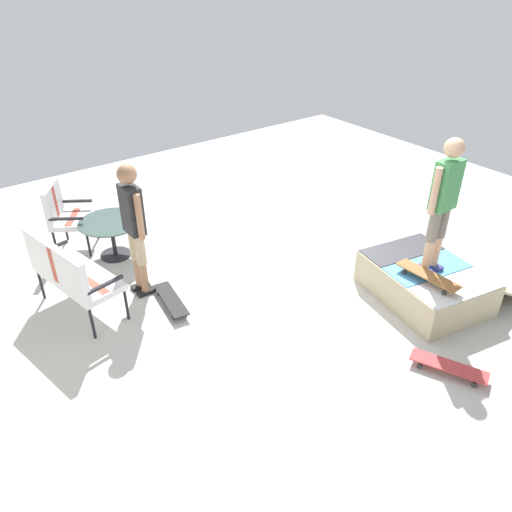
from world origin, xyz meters
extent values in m
cube|color=beige|center=(0.00, 0.00, -0.05)|extent=(12.00, 12.00, 0.10)
cube|color=tan|center=(-0.96, -1.20, 0.23)|extent=(1.65, 1.36, 0.45)
cube|color=silver|center=(-1.44, -1.11, 0.46)|extent=(0.66, 1.13, 0.01)
cube|color=#4C99D8|center=(-0.96, -1.20, 0.46)|extent=(0.66, 1.13, 0.01)
cube|color=#333338|center=(-0.48, -1.30, 0.46)|extent=(0.66, 1.13, 0.01)
cylinder|color=#B2B2B7|center=(-0.86, -0.69, 0.43)|extent=(1.39, 0.31, 0.05)
cube|color=tan|center=(-1.11, -2.03, 0.20)|extent=(1.52, 0.90, 0.38)
cylinder|color=black|center=(0.91, 2.04, 0.22)|extent=(0.04, 0.04, 0.44)
cylinder|color=black|center=(2.06, 2.26, 0.22)|extent=(0.04, 0.04, 0.44)
cylinder|color=black|center=(0.82, 2.50, 0.22)|extent=(0.04, 0.04, 0.44)
cylinder|color=black|center=(1.97, 2.73, 0.22)|extent=(0.04, 0.04, 0.44)
cube|color=silver|center=(1.44, 2.38, 0.48)|extent=(1.33, 0.78, 0.08)
cube|color=#B74738|center=(1.44, 2.38, 0.52)|extent=(1.21, 0.33, 0.00)
cube|color=silver|center=(1.39, 2.61, 0.77)|extent=(1.24, 0.32, 0.50)
cube|color=#B74738|center=(1.39, 2.61, 0.77)|extent=(0.11, 0.10, 0.46)
cube|color=black|center=(0.85, 2.26, 0.64)|extent=(0.13, 0.47, 0.04)
cube|color=black|center=(2.03, 2.50, 0.64)|extent=(0.13, 0.47, 0.04)
cylinder|color=black|center=(2.61, 1.86, 0.22)|extent=(0.04, 0.04, 0.44)
cylinder|color=black|center=(3.06, 1.56, 0.22)|extent=(0.04, 0.04, 0.44)
cylinder|color=black|center=(2.87, 2.25, 0.22)|extent=(0.04, 0.04, 0.44)
cylinder|color=black|center=(3.32, 1.95, 0.22)|extent=(0.04, 0.04, 0.44)
cube|color=silver|center=(2.96, 1.91, 0.48)|extent=(0.82, 0.80, 0.08)
cube|color=#B74738|center=(2.96, 1.91, 0.52)|extent=(0.54, 0.40, 0.00)
cube|color=silver|center=(3.09, 2.10, 0.77)|extent=(0.56, 0.41, 0.50)
cube|color=#B74738|center=(3.09, 2.10, 0.77)|extent=(0.13, 0.13, 0.46)
cube|color=black|center=(2.72, 2.07, 0.64)|extent=(0.29, 0.41, 0.04)
cube|color=black|center=(3.20, 1.75, 0.64)|extent=(0.29, 0.41, 0.04)
cylinder|color=black|center=(2.41, 1.55, 0.28)|extent=(0.06, 0.06, 0.55)
cylinder|color=black|center=(2.41, 1.55, 0.01)|extent=(0.44, 0.44, 0.03)
cylinder|color=#425651|center=(2.41, 1.55, 0.56)|extent=(0.90, 0.90, 0.02)
cube|color=black|center=(1.27, 1.63, 0.03)|extent=(0.11, 0.24, 0.05)
cylinder|color=#9E7051|center=(1.27, 1.63, 0.26)|extent=(0.10, 0.10, 0.42)
cylinder|color=tan|center=(1.27, 1.63, 0.68)|extent=(0.13, 0.13, 0.42)
cube|color=black|center=(1.44, 1.63, 0.03)|extent=(0.11, 0.24, 0.05)
cylinder|color=#9E7051|center=(1.44, 1.63, 0.26)|extent=(0.10, 0.10, 0.42)
cylinder|color=tan|center=(1.44, 1.63, 0.68)|extent=(0.13, 0.13, 0.42)
cube|color=#262628|center=(1.35, 1.63, 1.19)|extent=(0.32, 0.18, 0.62)
sphere|color=#9E7051|center=(1.35, 1.63, 1.65)|extent=(0.24, 0.24, 0.24)
cylinder|color=#9E7051|center=(1.15, 1.62, 1.17)|extent=(0.08, 0.08, 0.59)
cylinder|color=#9E7051|center=(1.55, 1.63, 1.17)|extent=(0.08, 0.08, 0.59)
cube|color=navy|center=(-1.00, -1.24, 0.49)|extent=(0.24, 0.11, 0.05)
cylinder|color=tan|center=(-1.00, -1.24, 0.71)|extent=(0.10, 0.10, 0.40)
cylinder|color=slate|center=(-1.00, -1.24, 1.11)|extent=(0.13, 0.13, 0.40)
cube|color=navy|center=(-1.00, -1.07, 0.49)|extent=(0.24, 0.11, 0.05)
cylinder|color=tan|center=(-1.00, -1.07, 0.71)|extent=(0.10, 0.10, 0.40)
cylinder|color=slate|center=(-1.00, -1.07, 1.11)|extent=(0.13, 0.13, 0.40)
cube|color=#3F8C4C|center=(-1.00, -1.16, 1.60)|extent=(0.18, 0.32, 0.59)
sphere|color=tan|center=(-1.00, -1.16, 2.04)|extent=(0.22, 0.22, 0.22)
cylinder|color=tan|center=(-1.00, -1.36, 1.58)|extent=(0.08, 0.08, 0.56)
cylinder|color=tan|center=(-1.00, -0.96, 1.58)|extent=(0.08, 0.08, 0.56)
cube|color=black|center=(0.84, 1.48, 0.09)|extent=(0.82, 0.32, 0.02)
cylinder|color=#333333|center=(1.11, 1.36, 0.03)|extent=(0.06, 0.04, 0.06)
cylinder|color=#333333|center=(1.13, 1.52, 0.03)|extent=(0.06, 0.04, 0.06)
cylinder|color=#333333|center=(0.55, 1.44, 0.03)|extent=(0.06, 0.04, 0.06)
cylinder|color=#333333|center=(0.58, 1.60, 0.03)|extent=(0.06, 0.04, 0.06)
cube|color=#B23838|center=(-1.98, -0.30, 0.09)|extent=(0.81, 0.51, 0.02)
cylinder|color=#333333|center=(-1.69, -0.26, 0.03)|extent=(0.06, 0.05, 0.06)
cylinder|color=#333333|center=(-1.76, -0.12, 0.03)|extent=(0.06, 0.05, 0.06)
cylinder|color=#333333|center=(-2.21, -0.49, 0.03)|extent=(0.06, 0.05, 0.06)
cylinder|color=#333333|center=(-2.27, -0.34, 0.03)|extent=(0.06, 0.05, 0.06)
cube|color=brown|center=(-1.15, -0.93, 0.56)|extent=(0.81, 0.23, 0.01)
cylinder|color=#333333|center=(-0.87, -1.00, 0.49)|extent=(0.06, 0.03, 0.06)
cylinder|color=#333333|center=(-0.88, -0.84, 0.49)|extent=(0.06, 0.03, 0.06)
cylinder|color=#333333|center=(-1.43, -1.02, 0.49)|extent=(0.06, 0.03, 0.06)
cylinder|color=#333333|center=(-1.43, -0.86, 0.49)|extent=(0.06, 0.03, 0.06)
camera|label=1|loc=(-3.89, 3.69, 3.87)|focal=35.20mm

